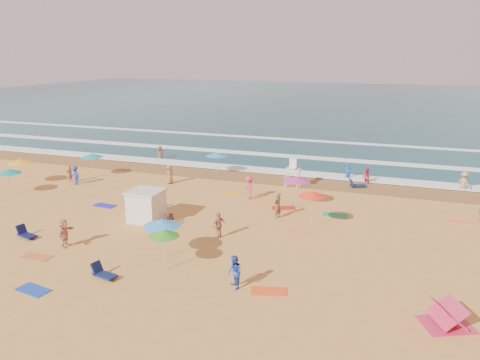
% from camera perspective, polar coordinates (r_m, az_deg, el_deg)
% --- Properties ---
extents(ground, '(220.00, 220.00, 0.00)m').
position_cam_1_polar(ground, '(32.27, -8.52, -4.75)').
color(ground, gold).
rests_on(ground, ground).
extents(ocean, '(220.00, 140.00, 0.18)m').
position_cam_1_polar(ocean, '(112.13, 12.26, 9.29)').
color(ocean, '#0C4756').
rests_on(ocean, ground).
extents(wet_sand, '(220.00, 220.00, 0.00)m').
position_cam_1_polar(wet_sand, '(43.17, -0.74, 0.56)').
color(wet_sand, olive).
rests_on(wet_sand, ground).
extents(surf_foam, '(200.00, 18.70, 0.05)m').
position_cam_1_polar(surf_foam, '(51.28, 2.70, 3.01)').
color(surf_foam, white).
rests_on(surf_foam, ground).
extents(cabana, '(2.00, 2.00, 2.00)m').
position_cam_1_polar(cabana, '(31.99, -11.35, -3.17)').
color(cabana, silver).
rests_on(cabana, ground).
extents(cabana_roof, '(2.20, 2.20, 0.12)m').
position_cam_1_polar(cabana_roof, '(31.68, -11.45, -1.35)').
color(cabana_roof, silver).
rests_on(cabana_roof, cabana).
extents(bicycle, '(1.11, 1.93, 0.96)m').
position_cam_1_polar(bicycle, '(31.01, -8.56, -4.65)').
color(bicycle, black).
rests_on(bicycle, ground).
extents(lifeguard_stand, '(1.20, 1.20, 2.10)m').
position_cam_1_polar(lifeguard_stand, '(39.36, 6.43, 0.58)').
color(lifeguard_stand, white).
rests_on(lifeguard_stand, ground).
extents(beach_umbrellas, '(59.30, 24.08, 0.81)m').
position_cam_1_polar(beach_umbrellas, '(31.25, -6.52, -1.39)').
color(beach_umbrellas, yellow).
rests_on(beach_umbrellas, ground).
extents(loungers, '(55.34, 22.19, 0.34)m').
position_cam_1_polar(loungers, '(27.54, -0.42, -7.78)').
color(loungers, '#0F174D').
rests_on(loungers, ground).
extents(towels, '(46.30, 25.11, 0.03)m').
position_cam_1_polar(towels, '(30.05, -10.14, -6.33)').
color(towels, red).
rests_on(towels, ground).
extents(beachgoers, '(47.67, 27.45, 2.07)m').
position_cam_1_polar(beachgoers, '(34.76, -4.98, -1.79)').
color(beachgoers, brown).
rests_on(beachgoers, ground).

